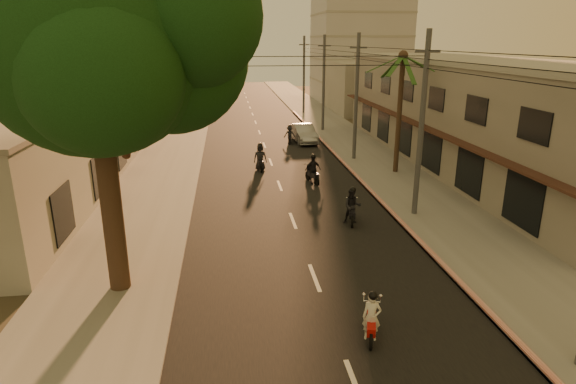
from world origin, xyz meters
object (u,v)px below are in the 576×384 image
Objects in this scene: broadleaf_tree at (106,40)px; scooter_far_a at (260,158)px; scooter_mid_b at (313,170)px; parked_car at (304,133)px; scooter_mid_a at (352,207)px; scooter_far_b at (290,135)px; scooter_red at (372,318)px; palm_tree at (403,63)px.

broadleaf_tree is 18.34m from scooter_far_a.
broadleaf_tree is at bearing -140.59° from scooter_mid_b.
broadleaf_tree reaches higher than scooter_mid_b.
broadleaf_tree is 2.52× the size of parked_car.
scooter_far_b is (-0.56, 19.16, -0.10)m from scooter_mid_a.
parked_car is (4.42, 9.02, -0.08)m from scooter_far_a.
broadleaf_tree reaches higher than scooter_red.
palm_tree is 1.71× the size of parked_car.
scooter_red is 9.51m from scooter_mid_a.
parked_car is at bearing 68.56° from scooter_mid_b.
broadleaf_tree is at bearing 167.92° from scooter_red.
palm_tree is at bearing -55.15° from scooter_far_b.
scooter_far_a is (-1.88, 19.80, 0.15)m from scooter_red.
palm_tree is 11.06m from scooter_far_a.
scooter_far_b is at bearing 104.51° from scooter_mid_a.
scooter_mid_b is 12.59m from parked_car.
broadleaf_tree is at bearing -136.52° from palm_tree.
parked_car is at bearing 101.45° from scooter_red.
palm_tree is at bearing 85.14° from scooter_red.
scooter_red is at bearing -86.57° from scooter_far_a.
palm_tree is 4.41× the size of scooter_mid_a.
scooter_red is 0.82× the size of scooter_far_a.
palm_tree is 20.35m from scooter_red.
scooter_red reaches higher than parked_car.
palm_tree reaches higher than parked_car.
scooter_mid_a is 19.17m from scooter_far_b.
scooter_mid_b is (8.71, 12.18, -7.63)m from broadleaf_tree.
scooter_far_a reaches higher than scooter_mid_a.
scooter_mid_a is (-5.21, -8.65, -6.31)m from palm_tree.
scooter_mid_a reaches higher than scooter_red.
broadleaf_tree is 7.64× the size of scooter_red.
scooter_far_a is 10.04m from parked_car.
scooter_far_b is at bearing 118.75° from palm_tree.
broadleaf_tree is 13.18m from scooter_mid_a.
broadleaf_tree is 27.77m from parked_car.
palm_tree is 4.22× the size of scooter_far_a.
scooter_red is 28.93m from parked_car.
parked_car is (2.53, 28.82, 0.07)m from scooter_red.
scooter_mid_a is 0.39× the size of parked_car.
scooter_mid_b reaches higher than parked_car.
broadleaf_tree is 6.51× the size of scooter_mid_a.
scooter_far_b is (0.13, 12.18, -0.10)m from scooter_mid_b.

